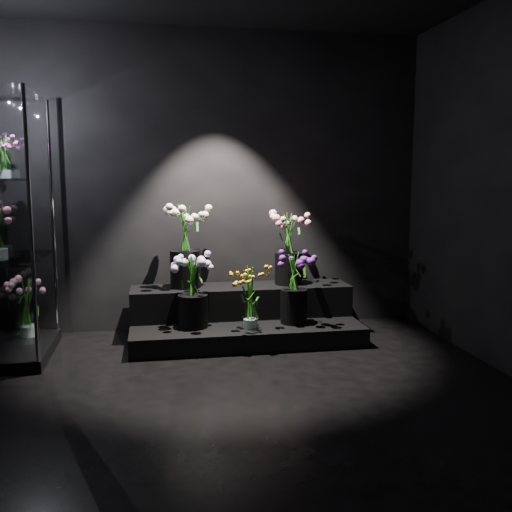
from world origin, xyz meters
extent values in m
plane|color=black|center=(0.00, 0.00, 0.00)|extent=(4.00, 4.00, 0.00)
plane|color=black|center=(0.00, 2.00, 1.40)|extent=(4.00, 0.00, 4.00)
plane|color=black|center=(0.00, -2.00, 1.40)|extent=(4.00, 0.00, 4.00)
cube|color=black|center=(0.22, 1.50, 0.08)|extent=(2.02, 0.90, 0.17)
cube|color=black|center=(0.22, 1.72, 0.31)|extent=(2.02, 0.45, 0.28)
cube|color=black|center=(-1.69, 1.35, 0.05)|extent=(0.57, 0.95, 0.10)
cube|color=white|center=(-1.69, 1.35, 0.81)|extent=(0.51, 0.89, 0.01)
cube|color=white|center=(-1.69, 1.35, 1.43)|extent=(0.51, 0.89, 0.01)
cylinder|color=white|center=(0.23, 1.26, 0.28)|extent=(0.13, 0.13, 0.23)
cylinder|color=black|center=(-0.25, 1.38, 0.31)|extent=(0.26, 0.26, 0.28)
cylinder|color=black|center=(0.64, 1.37, 0.32)|extent=(0.24, 0.24, 0.30)
cylinder|color=black|center=(-0.28, 1.74, 0.62)|extent=(0.28, 0.28, 0.34)
cylinder|color=black|center=(0.68, 1.73, 0.60)|extent=(0.26, 0.26, 0.30)
cylinder|color=white|center=(-1.75, 1.54, 1.54)|extent=(0.12, 0.12, 0.20)
cylinder|color=white|center=(-1.63, 1.60, 0.23)|extent=(0.16, 0.16, 0.27)
camera|label=1|loc=(-0.55, -3.40, 1.48)|focal=40.00mm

